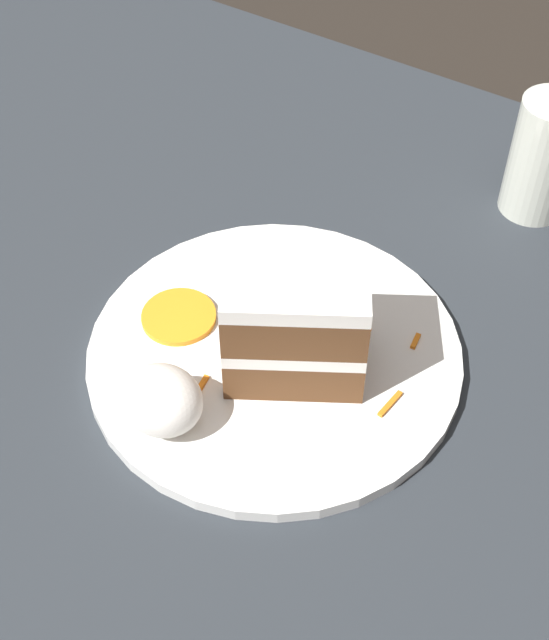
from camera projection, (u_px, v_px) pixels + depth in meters
ground_plane at (331, 393)px, 0.73m from camera, size 6.00×6.00×0.00m
dining_table at (332, 379)px, 0.72m from camera, size 1.32×0.84×0.04m
plate at (275, 353)px, 0.70m from camera, size 0.30×0.30×0.01m
cake_slice at (295, 324)px, 0.65m from camera, size 0.12×0.11×0.10m
cream_dollop at (162, 400)px, 0.64m from camera, size 0.06×0.06×0.05m
orange_garnish at (179, 316)px, 0.72m from camera, size 0.06×0.06×0.00m
carrot_shreds_scatter at (348, 362)px, 0.69m from camera, size 0.14×0.14×0.00m
drinking_glass at (541, 164)px, 0.80m from camera, size 0.06×0.06×0.11m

